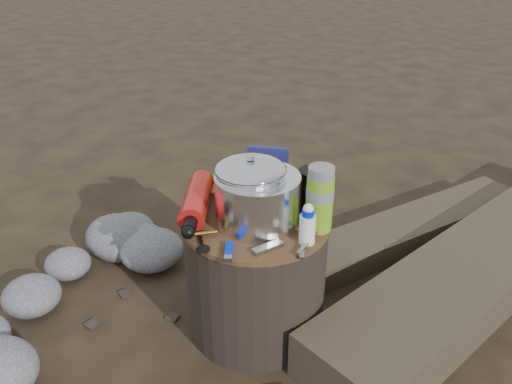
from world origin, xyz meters
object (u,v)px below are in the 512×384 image
at_px(log_main, 498,254).
at_px(stump, 256,274).
at_px(camping_pot, 251,191).
at_px(travel_mug, 312,190).
at_px(fuel_bottle, 197,200).
at_px(thermos, 320,199).

bearing_deg(log_main, stump, -113.99).
distance_m(camping_pot, travel_mug, 0.20).
bearing_deg(fuel_bottle, camping_pot, -16.54).
distance_m(log_main, travel_mug, 0.84).
bearing_deg(fuel_bottle, thermos, -13.12).
bearing_deg(log_main, camping_pot, -113.83).
height_order(camping_pot, fuel_bottle, camping_pot).
relative_size(stump, fuel_bottle, 1.34).
relative_size(log_main, thermos, 9.86).
distance_m(stump, travel_mug, 0.31).
height_order(fuel_bottle, travel_mug, travel_mug).
bearing_deg(camping_pot, log_main, 42.36).
height_order(log_main, travel_mug, travel_mug).
xyz_separation_m(camping_pot, thermos, (0.19, 0.04, -0.00)).
relative_size(stump, log_main, 0.23).
xyz_separation_m(fuel_bottle, thermos, (0.35, 0.06, 0.06)).
relative_size(log_main, travel_mug, 15.04).
xyz_separation_m(camping_pot, travel_mug, (0.13, 0.15, -0.04)).
height_order(log_main, thermos, thermos).
height_order(stump, travel_mug, travel_mug).
bearing_deg(stump, travel_mug, 47.25).
relative_size(camping_pot, thermos, 1.04).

